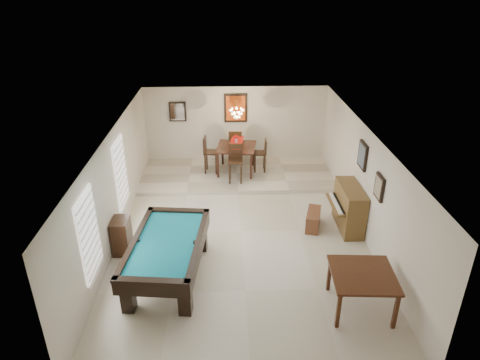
{
  "coord_description": "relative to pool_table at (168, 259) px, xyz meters",
  "views": [
    {
      "loc": [
        -0.36,
        -9.13,
        5.86
      ],
      "look_at": [
        0.0,
        0.6,
        1.15
      ],
      "focal_mm": 32.0,
      "sensor_mm": 36.0,
      "label": 1
    }
  ],
  "objects": [
    {
      "name": "dining_chair_west",
      "position": [
        0.79,
        5.1,
        0.26
      ],
      "size": [
        0.48,
        0.48,
        1.17
      ],
      "primitive_type": null,
      "rotation": [
        0.0,
        0.0,
        1.45
      ],
      "color": "black",
      "rests_on": "dining_step"
    },
    {
      "name": "flower_vase",
      "position": [
        1.59,
        5.12,
        0.79
      ],
      "size": [
        0.18,
        0.18,
        0.26
      ],
      "primitive_type": null,
      "rotation": [
        0.0,
        0.0,
        -0.22
      ],
      "color": "#B7100F",
      "rests_on": "dining_table"
    },
    {
      "name": "window_left_front",
      "position": [
        -1.37,
        -0.48,
        0.96
      ],
      "size": [
        0.06,
        1.0,
        1.7
      ],
      "primitive_type": "cube",
      "color": "white",
      "rests_on": "wall_left"
    },
    {
      "name": "dining_chair_south",
      "position": [
        1.54,
        4.38,
        0.26
      ],
      "size": [
        0.44,
        0.44,
        1.16
      ],
      "primitive_type": null,
      "rotation": [
        0.0,
        0.0,
        -0.03
      ],
      "color": "black",
      "rests_on": "dining_step"
    },
    {
      "name": "dining_table",
      "position": [
        1.59,
        5.12,
        0.17
      ],
      "size": [
        1.33,
        1.33,
        0.98
      ],
      "primitive_type": null,
      "rotation": [
        0.0,
        0.0,
        -0.14
      ],
      "color": "black",
      "rests_on": "dining_step"
    },
    {
      "name": "ground_plane",
      "position": [
        1.6,
        1.72,
        -0.45
      ],
      "size": [
        6.0,
        9.0,
        0.02
      ],
      "primitive_type": "cube",
      "color": "beige"
    },
    {
      "name": "window_left_rear",
      "position": [
        -1.37,
        2.32,
        0.96
      ],
      "size": [
        0.06,
        1.0,
        1.7
      ],
      "primitive_type": "cube",
      "color": "white",
      "rests_on": "wall_left"
    },
    {
      "name": "back_painting",
      "position": [
        1.6,
        6.18,
        1.46
      ],
      "size": [
        0.75,
        0.06,
        0.95
      ],
      "primitive_type": "cube",
      "color": "#D84C14",
      "rests_on": "wall_back"
    },
    {
      "name": "right_picture_lower",
      "position": [
        4.56,
        0.72,
        1.26
      ],
      "size": [
        0.06,
        0.45,
        0.55
      ],
      "primitive_type": "cube",
      "color": "gray",
      "rests_on": "wall_right"
    },
    {
      "name": "ceiling",
      "position": [
        1.6,
        1.72,
        2.16
      ],
      "size": [
        6.0,
        9.0,
        0.04
      ],
      "primitive_type": "cube",
      "color": "white",
      "rests_on": "wall_back"
    },
    {
      "name": "pool_table",
      "position": [
        0.0,
        0.0,
        0.0
      ],
      "size": [
        1.7,
        2.78,
        0.88
      ],
      "primitive_type": null,
      "rotation": [
        0.0,
        0.0,
        -0.1
      ],
      "color": "black",
      "rests_on": "ground_plane"
    },
    {
      "name": "dining_chair_east",
      "position": [
        2.33,
        5.13,
        0.21
      ],
      "size": [
        0.4,
        0.4,
        1.06
      ],
      "primitive_type": null,
      "rotation": [
        0.0,
        0.0,
        -1.59
      ],
      "color": "black",
      "rests_on": "dining_step"
    },
    {
      "name": "upright_piano",
      "position": [
        4.2,
        1.84,
        0.12
      ],
      "size": [
        0.76,
        1.36,
        1.13
      ],
      "primitive_type": null,
      "color": "brown",
      "rests_on": "ground_plane"
    },
    {
      "name": "piano_bench",
      "position": [
        3.45,
        1.86,
        -0.22
      ],
      "size": [
        0.53,
        0.86,
        0.45
      ],
      "primitive_type": "cube",
      "rotation": [
        0.0,
        0.0,
        -0.28
      ],
      "color": "brown",
      "rests_on": "ground_plane"
    },
    {
      "name": "wall_left",
      "position": [
        -1.4,
        1.72,
        0.86
      ],
      "size": [
        0.04,
        9.0,
        2.6
      ],
      "primitive_type": "cube",
      "color": "silver",
      "rests_on": "ground_plane"
    },
    {
      "name": "dining_step",
      "position": [
        1.6,
        4.97,
        -0.38
      ],
      "size": [
        6.0,
        2.5,
        0.12
      ],
      "primitive_type": "cube",
      "color": "beige",
      "rests_on": "ground_plane"
    },
    {
      "name": "apothecary_chest",
      "position": [
        -1.18,
        0.98,
        -0.02
      ],
      "size": [
        0.37,
        0.56,
        0.84
      ],
      "primitive_type": "cube",
      "color": "black",
      "rests_on": "ground_plane"
    },
    {
      "name": "back_mirror",
      "position": [
        -0.3,
        6.18,
        1.36
      ],
      "size": [
        0.55,
        0.06,
        0.65
      ],
      "primitive_type": "cube",
      "color": "white",
      "rests_on": "wall_back"
    },
    {
      "name": "square_table",
      "position": [
        3.78,
        -1.09,
        -0.03
      ],
      "size": [
        1.25,
        1.25,
        0.82
      ],
      "primitive_type": null,
      "rotation": [
        0.0,
        0.0,
        -0.06
      ],
      "color": "#361A0D",
      "rests_on": "ground_plane"
    },
    {
      "name": "wall_right",
      "position": [
        4.6,
        1.72,
        0.86
      ],
      "size": [
        0.04,
        9.0,
        2.6
      ],
      "primitive_type": "cube",
      "color": "silver",
      "rests_on": "ground_plane"
    },
    {
      "name": "dining_chair_north",
      "position": [
        1.56,
        5.85,
        0.25
      ],
      "size": [
        0.43,
        0.43,
        1.15
      ],
      "primitive_type": null,
      "rotation": [
        0.0,
        0.0,
        3.15
      ],
      "color": "black",
      "rests_on": "dining_step"
    },
    {
      "name": "right_picture_upper",
      "position": [
        4.56,
        2.02,
        1.46
      ],
      "size": [
        0.06,
        0.55,
        0.65
      ],
      "primitive_type": "cube",
      "color": "slate",
      "rests_on": "wall_right"
    },
    {
      "name": "chandelier",
      "position": [
        1.6,
        4.92,
        1.76
      ],
      "size": [
        0.44,
        0.44,
        0.6
      ],
      "primitive_type": null,
      "color": "#FFE5B2",
      "rests_on": "ceiling"
    },
    {
      "name": "wall_back",
      "position": [
        1.6,
        6.22,
        0.86
      ],
      "size": [
        6.0,
        0.04,
        2.6
      ],
      "primitive_type": "cube",
      "color": "silver",
      "rests_on": "ground_plane"
    },
    {
      "name": "wall_front",
      "position": [
        1.6,
        -2.78,
        0.86
      ],
      "size": [
        6.0,
        0.04,
        2.6
      ],
      "primitive_type": "cube",
      "color": "silver",
      "rests_on": "ground_plane"
    }
  ]
}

